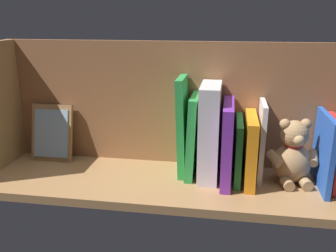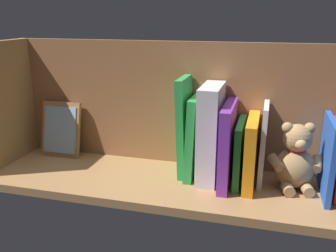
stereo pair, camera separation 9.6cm
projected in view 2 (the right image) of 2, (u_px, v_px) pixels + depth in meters
The scene contains 13 objects.
ground_plane at pixel (168, 182), 100.48cm from camera, with size 101.41×30.02×2.20cm, color #A87A4C.
shelf_back_panel at pixel (180, 104), 106.92cm from camera, with size 101.41×1.50×35.19cm, color #9D653E.
shelf_side_divider at pixel (5, 103), 107.54cm from camera, with size 2.40×24.02×35.19cm, color #A87A4C.
book_1 at pixel (328, 157), 89.85cm from camera, with size 1.33×18.22×18.68cm, color blue.
teddy_bear at pixel (296, 160), 93.10cm from camera, with size 13.54×12.21×17.02cm.
book_2 at pixel (263, 144), 96.08cm from camera, with size 1.24×12.52×20.59cm, color silver.
book_3 at pixel (251, 152), 94.88cm from camera, with size 2.66×17.62×17.46cm, color orange.
book_4 at pixel (239, 152), 96.59cm from camera, with size 1.64×15.95×16.18cm, color green.
book_5 at pixel (228, 144), 95.45cm from camera, with size 2.61×18.62×20.82cm, color purple.
dictionary_thick_white at pixel (211, 133), 97.39cm from camera, with size 5.11×15.48×25.09cm, color silver.
book_6 at pixel (194, 136), 99.76cm from camera, with size 2.16×14.00×21.89cm, color green.
book_7 at pixel (185, 126), 100.68cm from camera, with size 1.96×12.19×26.46cm, color green.
picture_frame_leaning at pixel (61, 129), 115.25cm from camera, with size 12.45×4.99×16.72cm.
Camera 2 is at (-24.45, 88.66, 42.11)cm, focal length 40.08 mm.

